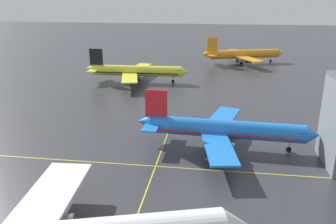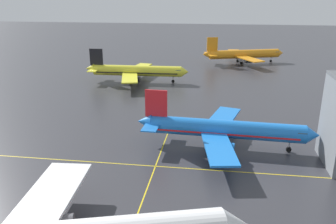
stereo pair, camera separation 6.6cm
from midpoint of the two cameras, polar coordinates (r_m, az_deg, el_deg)
name	(u,v)px [view 1 (the left image)]	position (r m, az deg, el deg)	size (l,w,h in m)	color
airliner_second_row	(223,129)	(64.04, 8.98, -2.77)	(32.54, 28.06, 10.12)	blue
airliner_third_row	(136,71)	(110.32, -5.28, 6.68)	(32.60, 28.16, 10.15)	yellow
airliner_far_left_stand	(243,54)	(142.39, 12.08, 9.19)	(32.59, 27.85, 10.37)	orange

